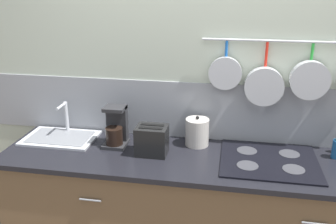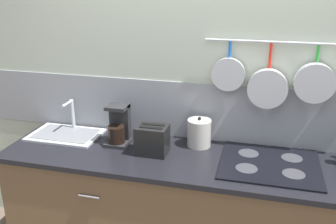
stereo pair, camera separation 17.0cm
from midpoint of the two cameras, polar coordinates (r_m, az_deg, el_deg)
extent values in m
cube|color=#B2BCA8|center=(2.63, 8.70, 4.11)|extent=(7.20, 0.06, 2.60)
cube|color=gray|center=(2.69, 8.47, 0.06)|extent=(7.20, 0.07, 0.42)
cylinder|color=#B7BABF|center=(2.52, 22.57, 9.61)|extent=(1.29, 0.02, 0.02)
cylinder|color=#1959B2|center=(2.51, 11.35, 9.31)|extent=(0.02, 0.02, 0.10)
cylinder|color=#B7BABF|center=(2.53, 11.07, 5.62)|extent=(0.22, 0.04, 0.22)
cylinder|color=red|center=(2.52, 17.24, 8.17)|extent=(0.02, 0.02, 0.16)
cylinder|color=#B7BABF|center=(2.53, 16.79, 3.42)|extent=(0.26, 0.07, 0.26)
cylinder|color=green|center=(2.54, 23.68, 8.12)|extent=(0.02, 0.02, 0.11)
cylinder|color=#B7BABF|center=(2.55, 23.24, 4.05)|extent=(0.25, 0.07, 0.25)
cube|color=brown|center=(2.69, 6.81, -16.15)|extent=(2.65, 0.60, 0.86)
cylinder|color=slate|center=(2.44, -9.99, -12.65)|extent=(0.14, 0.01, 0.01)
cube|color=black|center=(2.45, 7.24, -7.63)|extent=(2.69, 0.64, 0.03)
cube|color=#B7BABF|center=(2.85, -13.69, -3.42)|extent=(0.51, 0.34, 0.01)
cube|color=slate|center=(2.85, -13.70, -3.24)|extent=(0.44, 0.27, 0.00)
cylinder|color=#B7BABF|center=(2.92, -12.71, -0.43)|extent=(0.03, 0.03, 0.24)
cylinder|color=#B7BABF|center=(2.82, -13.49, 1.22)|extent=(0.02, 0.14, 0.02)
cube|color=#262628|center=(2.65, -5.80, -4.66)|extent=(0.16, 0.17, 0.02)
cube|color=#262628|center=(2.65, -5.48, -1.64)|extent=(0.14, 0.06, 0.28)
cylinder|color=black|center=(2.60, -6.02, -3.42)|extent=(0.12, 0.12, 0.12)
cube|color=#262628|center=(2.57, -5.86, 0.72)|extent=(0.14, 0.13, 0.02)
cube|color=black|center=(2.47, -0.44, -4.28)|extent=(0.20, 0.16, 0.19)
cube|color=black|center=(2.41, -0.62, -2.41)|extent=(0.15, 0.03, 0.00)
cube|color=black|center=(2.46, -0.27, -1.92)|extent=(0.15, 0.03, 0.00)
cube|color=black|center=(2.48, -2.90, -3.20)|extent=(0.02, 0.02, 0.02)
cylinder|color=beige|center=(2.60, 6.64, -3.22)|extent=(0.16, 0.16, 0.19)
sphere|color=black|center=(2.56, 6.74, -1.00)|extent=(0.02, 0.02, 0.02)
cube|color=black|center=(2.47, 17.18, -7.63)|extent=(0.61, 0.54, 0.01)
cylinder|color=#38383D|center=(2.36, 13.93, -8.37)|extent=(0.13, 0.13, 0.00)
cylinder|color=#38383D|center=(2.38, 20.59, -8.87)|extent=(0.13, 0.13, 0.00)
cylinder|color=#38383D|center=(2.55, 14.05, -6.15)|extent=(0.13, 0.13, 0.00)
cylinder|color=#38383D|center=(2.57, 20.18, -6.63)|extent=(0.13, 0.13, 0.00)
camera|label=1|loc=(0.08, -87.93, 0.74)|focal=40.00mm
camera|label=2|loc=(0.08, 92.07, -0.74)|focal=40.00mm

